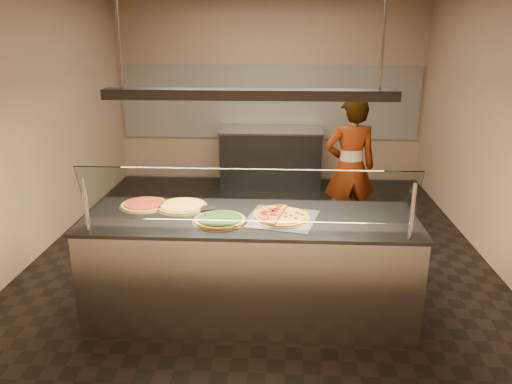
# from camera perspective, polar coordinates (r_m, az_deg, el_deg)

# --- Properties ---
(ground) EXTENTS (5.00, 6.00, 0.02)m
(ground) POSITION_cam_1_polar(r_m,az_deg,el_deg) (5.81, 0.56, -6.79)
(ground) COLOR black
(ground) RESTS_ON ground
(wall_back) EXTENTS (5.00, 0.02, 3.00)m
(wall_back) POSITION_cam_1_polar(r_m,az_deg,el_deg) (8.34, 1.56, 11.61)
(wall_back) COLOR #9A8163
(wall_back) RESTS_ON ground
(wall_front) EXTENTS (5.00, 0.02, 3.00)m
(wall_front) POSITION_cam_1_polar(r_m,az_deg,el_deg) (2.45, -2.59, -4.18)
(wall_front) COLOR #9A8163
(wall_front) RESTS_ON ground
(wall_left) EXTENTS (0.02, 6.00, 3.00)m
(wall_left) POSITION_cam_1_polar(r_m,az_deg,el_deg) (6.01, -24.26, 7.57)
(wall_left) COLOR #9A8163
(wall_left) RESTS_ON ground
(wall_right) EXTENTS (0.02, 6.00, 3.00)m
(wall_right) POSITION_cam_1_polar(r_m,az_deg,el_deg) (5.81, 26.36, 6.98)
(wall_right) COLOR #9A8163
(wall_right) RESTS_ON ground
(tile_band) EXTENTS (4.90, 0.02, 1.20)m
(tile_band) POSITION_cam_1_polar(r_m,az_deg,el_deg) (8.33, 1.55, 10.22)
(tile_band) COLOR silver
(tile_band) RESTS_ON wall_back
(serving_counter) EXTENTS (2.80, 0.94, 0.93)m
(serving_counter) POSITION_cam_1_polar(r_m,az_deg,el_deg) (4.39, -0.67, -8.53)
(serving_counter) COLOR #B7B7BC
(serving_counter) RESTS_ON ground
(sneeze_guard) EXTENTS (2.56, 0.18, 0.54)m
(sneeze_guard) POSITION_cam_1_polar(r_m,az_deg,el_deg) (3.78, -1.06, -0.51)
(sneeze_guard) COLOR #B7B7BC
(sneeze_guard) RESTS_ON serving_counter
(perforated_tray) EXTENTS (0.67, 0.67, 0.01)m
(perforated_tray) POSITION_cam_1_polar(r_m,az_deg,el_deg) (4.16, 2.89, -2.98)
(perforated_tray) COLOR silver
(perforated_tray) RESTS_ON serving_counter
(half_pizza_pepperoni) EXTENTS (0.33, 0.50, 0.05)m
(half_pizza_pepperoni) POSITION_cam_1_polar(r_m,az_deg,el_deg) (4.16, 1.37, -2.59)
(half_pizza_pepperoni) COLOR #95621C
(half_pizza_pepperoni) RESTS_ON perforated_tray
(half_pizza_sausage) EXTENTS (0.33, 0.50, 0.04)m
(half_pizza_sausage) POSITION_cam_1_polar(r_m,az_deg,el_deg) (4.16, 4.46, -2.76)
(half_pizza_sausage) COLOR #95621C
(half_pizza_sausage) RESTS_ON perforated_tray
(pizza_spinach) EXTENTS (0.45, 0.45, 0.03)m
(pizza_spinach) POSITION_cam_1_polar(r_m,az_deg,el_deg) (4.10, -4.15, -3.19)
(pizza_spinach) COLOR silver
(pizza_spinach) RESTS_ON serving_counter
(pizza_cheese) EXTENTS (0.46, 0.46, 0.03)m
(pizza_cheese) POSITION_cam_1_polar(r_m,az_deg,el_deg) (4.47, -8.43, -1.56)
(pizza_cheese) COLOR silver
(pizza_cheese) RESTS_ON serving_counter
(pizza_tomato) EXTENTS (0.43, 0.43, 0.03)m
(pizza_tomato) POSITION_cam_1_polar(r_m,az_deg,el_deg) (4.57, -12.65, -1.36)
(pizza_tomato) COLOR silver
(pizza_tomato) RESTS_ON serving_counter
(pizza_spatula) EXTENTS (0.25, 0.21, 0.02)m
(pizza_spatula) POSITION_cam_1_polar(r_m,az_deg,el_deg) (4.42, -6.50, -1.51)
(pizza_spatula) COLOR #B7B7BC
(pizza_spatula) RESTS_ON pizza_spinach
(prep_table) EXTENTS (1.62, 0.74, 0.93)m
(prep_table) POSITION_cam_1_polar(r_m,az_deg,el_deg) (8.06, 1.71, 3.93)
(prep_table) COLOR #313135
(prep_table) RESTS_ON ground
(worker) EXTENTS (0.68, 0.49, 1.71)m
(worker) POSITION_cam_1_polar(r_m,az_deg,el_deg) (6.08, 10.70, 2.73)
(worker) COLOR #3B373E
(worker) RESTS_ON ground
(heat_lamp_housing) EXTENTS (2.30, 0.18, 0.08)m
(heat_lamp_housing) POSITION_cam_1_polar(r_m,az_deg,el_deg) (3.96, -0.75, 11.09)
(heat_lamp_housing) COLOR #313135
(heat_lamp_housing) RESTS_ON ceiling
(lamp_rod_left) EXTENTS (0.02, 0.02, 1.01)m
(lamp_rod_left) POSITION_cam_1_polar(r_m,az_deg,el_deg) (4.12, -15.57, 18.35)
(lamp_rod_left) COLOR #B7B7BC
(lamp_rod_left) RESTS_ON ceiling
(lamp_rod_right) EXTENTS (0.02, 0.02, 1.01)m
(lamp_rod_right) POSITION_cam_1_polar(r_m,az_deg,el_deg) (3.99, 14.51, 18.46)
(lamp_rod_right) COLOR #B7B7BC
(lamp_rod_right) RESTS_ON ceiling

